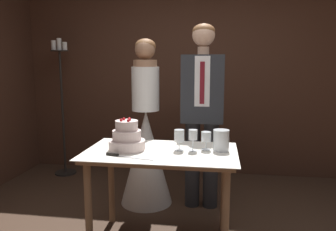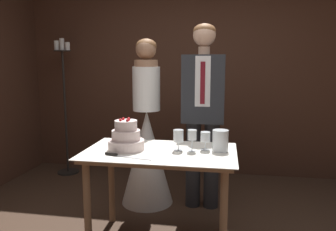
% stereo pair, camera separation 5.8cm
% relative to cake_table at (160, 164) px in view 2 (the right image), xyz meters
% --- Properties ---
extents(wall_back, '(4.76, 0.12, 2.82)m').
position_rel_cake_table_xyz_m(wall_back, '(0.12, 1.89, 0.74)').
color(wall_back, '#472B1E').
rests_on(wall_back, ground_plane).
extents(cake_table, '(1.21, 0.73, 0.78)m').
position_rel_cake_table_xyz_m(cake_table, '(0.00, 0.00, 0.00)').
color(cake_table, '#8E6B4C').
rests_on(cake_table, ground_plane).
extents(tiered_cake, '(0.29, 0.29, 0.26)m').
position_rel_cake_table_xyz_m(tiered_cake, '(-0.28, -0.01, 0.20)').
color(tiered_cake, beige).
rests_on(tiered_cake, cake_table).
extents(cake_knife, '(0.38, 0.10, 0.02)m').
position_rel_cake_table_xyz_m(cake_knife, '(-0.27, -0.21, 0.12)').
color(cake_knife, silver).
rests_on(cake_knife, cake_table).
extents(wine_glass_near, '(0.08, 0.08, 0.17)m').
position_rel_cake_table_xyz_m(wine_glass_near, '(0.14, 0.04, 0.22)').
color(wine_glass_near, silver).
rests_on(wine_glass_near, cake_table).
extents(wine_glass_middle, '(0.07, 0.07, 0.17)m').
position_rel_cake_table_xyz_m(wine_glass_middle, '(0.25, 0.04, 0.23)').
color(wine_glass_middle, silver).
rests_on(wine_glass_middle, cake_table).
extents(wine_glass_far, '(0.08, 0.08, 0.15)m').
position_rel_cake_table_xyz_m(wine_glass_far, '(0.35, 0.09, 0.21)').
color(wine_glass_far, silver).
rests_on(wine_glass_far, cake_table).
extents(hurricane_candle, '(0.13, 0.13, 0.17)m').
position_rel_cake_table_xyz_m(hurricane_candle, '(0.47, 0.08, 0.19)').
color(hurricane_candle, silver).
rests_on(hurricane_candle, cake_table).
extents(bride, '(0.54, 0.54, 1.71)m').
position_rel_cake_table_xyz_m(bride, '(-0.29, 0.75, -0.04)').
color(bride, white).
rests_on(bride, ground_plane).
extents(groom, '(0.41, 0.25, 1.84)m').
position_rel_cake_table_xyz_m(groom, '(0.29, 0.75, 0.38)').
color(groom, '#282B30').
rests_on(groom, ground_plane).
extents(candle_stand, '(0.28, 0.28, 1.78)m').
position_rel_cake_table_xyz_m(candle_stand, '(-1.57, 1.48, 0.23)').
color(candle_stand, black).
rests_on(candle_stand, ground_plane).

